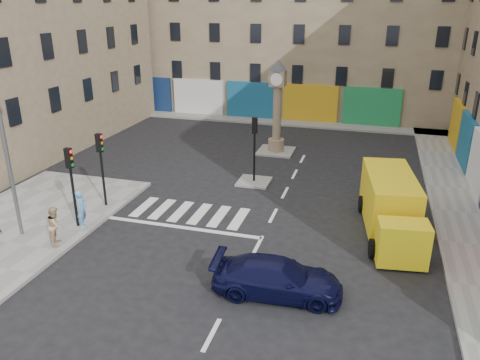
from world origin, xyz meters
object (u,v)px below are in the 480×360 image
at_px(clock_pillar, 277,101).
at_px(pedestrian_blue, 82,209).
at_px(traffic_light_left_far, 101,158).
at_px(lamp_post, 3,132).
at_px(navy_sedan, 277,278).
at_px(pedestrian_tan, 56,225).
at_px(traffic_light_island, 254,139).
at_px(traffic_light_left_near, 71,175).
at_px(yellow_van, 391,206).

relative_size(clock_pillar, pedestrian_blue, 3.51).
xyz_separation_m(traffic_light_left_far, clock_pillar, (6.30, 11.40, 0.93)).
bearing_deg(clock_pillar, lamp_post, -118.35).
relative_size(traffic_light_left_far, pedestrian_blue, 2.13).
bearing_deg(navy_sedan, lamp_post, 80.16).
bearing_deg(navy_sedan, pedestrian_tan, 80.66).
height_order(lamp_post, clock_pillar, lamp_post).
bearing_deg(traffic_light_left_far, lamp_post, -116.57).
bearing_deg(traffic_light_left_far, traffic_light_island, 40.60).
bearing_deg(traffic_light_left_far, navy_sedan, -26.50).
xyz_separation_m(traffic_light_left_far, navy_sedan, (9.81, -4.89, -1.95)).
bearing_deg(traffic_light_left_near, yellow_van, 15.41).
bearing_deg(pedestrian_tan, pedestrian_blue, -29.40).
bearing_deg(pedestrian_blue, yellow_van, -86.33).
relative_size(lamp_post, pedestrian_blue, 4.77).
bearing_deg(traffic_light_island, clock_pillar, 90.00).
distance_m(navy_sedan, pedestrian_tan, 9.67).
xyz_separation_m(traffic_light_left_near, clock_pillar, (6.30, 13.80, 0.93)).
xyz_separation_m(traffic_light_left_near, pedestrian_blue, (0.30, 0.01, -1.60)).
xyz_separation_m(traffic_light_island, pedestrian_blue, (-6.00, -7.79, -1.57)).
relative_size(traffic_light_left_far, navy_sedan, 0.80).
relative_size(lamp_post, yellow_van, 1.20).
height_order(traffic_light_left_far, lamp_post, lamp_post).
distance_m(traffic_light_left_far, navy_sedan, 11.13).
distance_m(lamp_post, clock_pillar, 17.31).
bearing_deg(traffic_light_left_near, lamp_post, -143.62).
height_order(traffic_light_left_near, clock_pillar, clock_pillar).
bearing_deg(lamp_post, pedestrian_blue, 32.63).
bearing_deg(pedestrian_blue, traffic_light_left_far, -4.88).
bearing_deg(traffic_light_left_far, traffic_light_left_near, -90.00).
relative_size(clock_pillar, pedestrian_tan, 3.65).
height_order(lamp_post, navy_sedan, lamp_post).
xyz_separation_m(yellow_van, pedestrian_tan, (-13.47, -5.44, -0.23)).
bearing_deg(yellow_van, traffic_light_island, 143.26).
relative_size(navy_sedan, pedestrian_tan, 2.76).
xyz_separation_m(clock_pillar, pedestrian_blue, (-6.00, -13.79, -2.53)).
relative_size(traffic_light_left_far, traffic_light_island, 1.00).
bearing_deg(lamp_post, navy_sedan, -5.32).
bearing_deg(traffic_light_left_near, traffic_light_island, 51.07).
xyz_separation_m(lamp_post, yellow_van, (15.55, 5.16, -3.58)).
xyz_separation_m(traffic_light_left_far, yellow_van, (13.65, 1.36, -1.41)).
xyz_separation_m(traffic_light_island, lamp_post, (-8.20, -9.20, 2.20)).
xyz_separation_m(traffic_light_left_far, pedestrian_tan, (0.17, -4.08, -1.64)).
distance_m(traffic_light_left_near, lamp_post, 3.21).
distance_m(navy_sedan, yellow_van, 7.36).
bearing_deg(traffic_light_island, pedestrian_tan, -122.88).
bearing_deg(pedestrian_blue, traffic_light_left_near, 79.60).
bearing_deg(yellow_van, traffic_light_left_far, 177.76).
bearing_deg(pedestrian_tan, clock_pillar, -46.69).
relative_size(traffic_light_island, lamp_post, 0.45).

